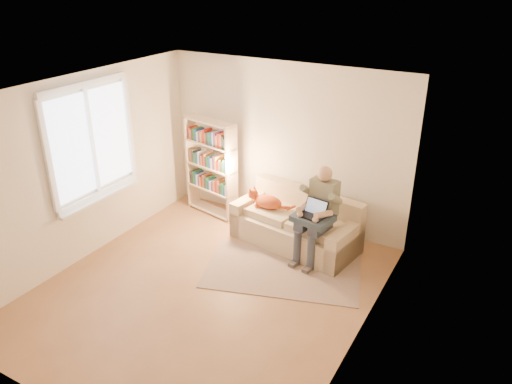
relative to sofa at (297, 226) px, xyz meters
The scene contains 14 objects.
floor 1.76m from the sofa, 106.92° to the right, with size 4.50×4.50×0.00m, color #8D6240.
ceiling 2.89m from the sofa, 106.92° to the right, with size 4.00×4.50×0.02m, color white.
wall_left 3.17m from the sofa, 146.41° to the right, with size 0.02×4.50×2.60m, color silver.
wall_right 2.45m from the sofa, 48.10° to the right, with size 0.02×4.50×2.60m, color silver.
wall_back 1.27m from the sofa, 130.86° to the left, with size 4.00×0.02×2.60m, color silver.
wall_front 4.07m from the sofa, 97.37° to the right, with size 4.00×0.02×2.60m, color silver.
window 3.06m from the sofa, 149.16° to the right, with size 0.12×1.52×1.69m.
sofa is the anchor object (origin of this frame).
person 0.68m from the sofa, 27.16° to the right, with size 0.47×0.66×1.38m.
cat 0.57m from the sofa, behind, with size 0.70×0.31×0.25m.
blanket 0.65m from the sofa, 42.09° to the right, with size 0.52×0.43×0.09m, color #283746.
laptop 0.71m from the sofa, 41.09° to the right, with size 0.38×0.34×0.28m.
bookshelf 1.80m from the sofa, behind, with size 1.07×0.51×1.64m.
rug 0.85m from the sofa, 77.81° to the right, with size 2.11×1.25×0.01m, color gray.
Camera 1 is at (3.21, -4.37, 3.88)m, focal length 35.00 mm.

